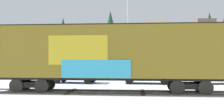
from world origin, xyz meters
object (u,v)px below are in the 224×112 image
(freight_car, at_px, (109,53))
(parked_car_green, at_px, (146,74))
(parked_car_tan, at_px, (219,74))
(parked_car_blue, at_px, (74,74))
(flagpole, at_px, (130,17))

(freight_car, xyz_separation_m, parked_car_green, (2.84, 5.92, -1.75))
(freight_car, height_order, parked_car_tan, freight_car)
(freight_car, relative_size, parked_car_blue, 3.86)
(flagpole, bearing_deg, parked_car_green, -75.18)
(freight_car, height_order, parked_car_blue, freight_car)
(flagpole, bearing_deg, parked_car_tan, -32.79)
(flagpole, distance_m, parked_car_green, 7.87)
(parked_car_green, relative_size, parked_car_tan, 0.97)
(flagpole, height_order, parked_car_green, flagpole)
(parked_car_green, bearing_deg, parked_car_blue, 179.06)
(freight_car, height_order, parked_car_green, freight_car)
(flagpole, height_order, parked_car_tan, flagpole)
(parked_car_blue, bearing_deg, parked_car_tan, 0.55)
(parked_car_green, bearing_deg, parked_car_tan, 2.07)
(flagpole, relative_size, parked_car_green, 2.26)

